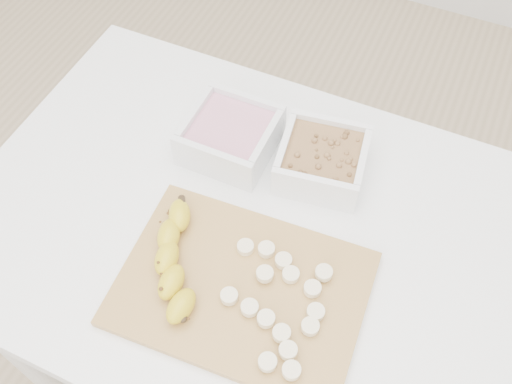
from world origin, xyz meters
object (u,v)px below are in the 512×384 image
at_px(bowl_granola, 322,160).
at_px(banana, 176,262).
at_px(table, 249,252).
at_px(bowl_yogurt, 230,135).
at_px(cutting_board, 242,288).

distance_m(bowl_granola, banana, 0.32).
bearing_deg(table, banana, -118.19).
xyz_separation_m(table, bowl_yogurt, (-0.10, 0.14, 0.13)).
bearing_deg(banana, table, 43.81).
distance_m(bowl_granola, cutting_board, 0.28).
height_order(bowl_yogurt, banana, bowl_yogurt).
bearing_deg(bowl_yogurt, bowl_granola, 5.60).
height_order(table, bowl_yogurt, bowl_yogurt).
relative_size(bowl_yogurt, bowl_granola, 0.92).
bearing_deg(banana, cutting_board, -11.70).
height_order(bowl_granola, banana, bowl_granola).
distance_m(cutting_board, banana, 0.11).
height_order(bowl_yogurt, cutting_board, bowl_yogurt).
bearing_deg(table, bowl_granola, 65.51).
relative_size(bowl_granola, cutting_board, 0.44).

